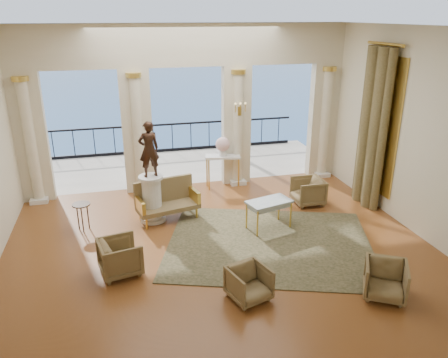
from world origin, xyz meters
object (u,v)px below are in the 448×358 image
object	(u,v)px
armchair_a	(249,282)
statue	(149,149)
armchair_c	(308,190)
pedestal	(152,199)
armchair_d	(120,255)
settee	(167,200)
side_table	(82,208)
game_table	(269,204)
armchair_b	(386,278)
console_table	(223,161)

from	to	relation	value
armchair_a	statue	size ratio (longest dim) A/B	0.51
armchair_c	pedestal	xyz separation A→B (m)	(-4.06, 0.00, 0.17)
statue	armchair_a	bearing A→B (deg)	99.05
armchair_d	settee	distance (m)	2.50
armchair_c	side_table	distance (m)	5.68
side_table	pedestal	bearing A→B (deg)	4.57
settee	game_table	distance (m)	2.50
statue	armchair_b	bearing A→B (deg)	120.57
statue	console_table	world-z (taller)	statue
armchair_b	statue	size ratio (longest dim) A/B	0.55
pedestal	armchair_c	bearing A→B (deg)	0.00
game_table	console_table	size ratio (longest dim) A/B	1.08
armchair_d	settee	bearing A→B (deg)	-39.48
pedestal	side_table	distance (m)	1.62
statue	settee	bearing A→B (deg)	174.50
armchair_b	armchair_a	bearing A→B (deg)	-161.84
armchair_a	armchair_b	world-z (taller)	armchair_b
settee	game_table	world-z (taller)	settee
game_table	statue	size ratio (longest dim) A/B	0.85
armchair_d	console_table	xyz separation A→B (m)	(3.01, 3.92, 0.39)
armchair_a	side_table	distance (m)	4.53
game_table	statue	xyz separation A→B (m)	(-2.58, 1.09, 1.18)
settee	game_table	bearing A→B (deg)	-40.07
armchair_b	side_table	bearing A→B (deg)	173.85
pedestal	side_table	size ratio (longest dim) A/B	1.73
armchair_a	game_table	bearing A→B (deg)	45.81
settee	armchair_c	bearing A→B (deg)	-13.71
side_table	armchair_a	bearing A→B (deg)	-49.42
game_table	side_table	distance (m)	4.30
game_table	console_table	bearing A→B (deg)	82.71
settee	statue	xyz separation A→B (m)	(-0.35, -0.04, 1.32)
armchair_b	settee	bearing A→B (deg)	159.57
armchair_c	game_table	bearing A→B (deg)	-52.79
armchair_c	statue	bearing A→B (deg)	-89.22
armchair_b	statue	distance (m)	5.69
game_table	console_table	distance (m)	2.87
statue	side_table	world-z (taller)	statue
settee	pedestal	distance (m)	0.36
armchair_c	armchair_d	world-z (taller)	armchair_c
armchair_d	console_table	distance (m)	4.96
side_table	armchair_c	bearing A→B (deg)	1.30
armchair_d	settee	world-z (taller)	settee
armchair_c	pedestal	size ratio (longest dim) A/B	0.67
armchair_b	settee	size ratio (longest dim) A/B	0.46
armchair_c	settee	xyz separation A→B (m)	(-3.71, 0.04, 0.10)
armchair_c	pedestal	world-z (taller)	pedestal
armchair_c	armchair_b	bearing A→B (deg)	-4.52
pedestal	settee	bearing A→B (deg)	5.93
side_table	settee	bearing A→B (deg)	4.81
armchair_b	console_table	size ratio (longest dim) A/B	0.70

